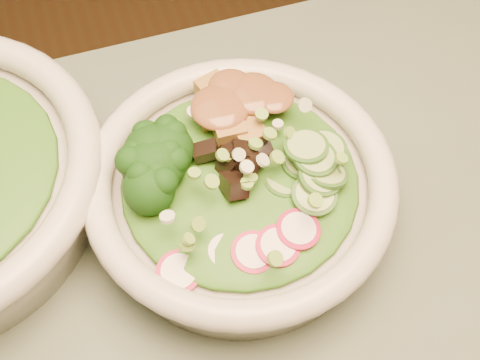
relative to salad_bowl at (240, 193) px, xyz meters
name	(u,v)px	position (x,y,z in m)	size (l,w,h in m)	color
salad_bowl	(240,193)	(0.00, 0.00, 0.00)	(0.24, 0.24, 0.06)	beige
lettuce_bed	(240,179)	(0.00, 0.00, 0.02)	(0.18, 0.18, 0.02)	#1E5712
broccoli_florets	(165,178)	(-0.05, 0.01, 0.03)	(0.07, 0.06, 0.04)	black
radish_slices	(251,247)	(-0.01, -0.06, 0.02)	(0.10, 0.04, 0.02)	maroon
cucumber_slices	(317,167)	(0.06, -0.01, 0.03)	(0.06, 0.06, 0.03)	#A0C56D
mushroom_heap	(239,159)	(0.00, 0.01, 0.03)	(0.06, 0.06, 0.04)	black
tofu_cubes	(235,113)	(0.01, 0.05, 0.03)	(0.08, 0.05, 0.03)	olive
peanut_sauce	(235,103)	(0.01, 0.05, 0.04)	(0.06, 0.05, 0.01)	brown
scallion_garnish	(240,164)	(0.00, 0.00, 0.04)	(0.17, 0.17, 0.02)	olive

